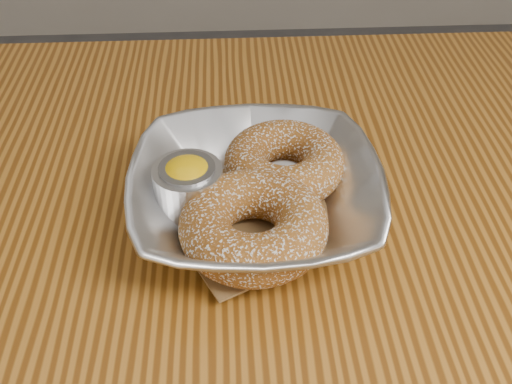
{
  "coord_description": "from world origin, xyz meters",
  "views": [
    {
      "loc": [
        0.01,
        -0.32,
        1.1
      ],
      "look_at": [
        0.03,
        0.06,
        0.78
      ],
      "focal_mm": 42.0,
      "sensor_mm": 36.0,
      "label": 1
    }
  ],
  "objects_px": {
    "donut_back": "(284,162)",
    "ramekin": "(189,187)",
    "table": "(227,344)",
    "donut_front": "(253,225)",
    "serving_bowl": "(256,196)"
  },
  "relations": [
    {
      "from": "donut_back",
      "to": "ramekin",
      "type": "xyz_separation_m",
      "value": [
        -0.08,
        -0.04,
        0.01
      ]
    },
    {
      "from": "table",
      "to": "donut_back",
      "type": "xyz_separation_m",
      "value": [
        0.06,
        0.1,
        0.13
      ]
    },
    {
      "from": "ramekin",
      "to": "donut_front",
      "type": "bearing_deg",
      "value": -40.43
    },
    {
      "from": "donut_front",
      "to": "ramekin",
      "type": "xyz_separation_m",
      "value": [
        -0.05,
        0.04,
        0.0
      ]
    },
    {
      "from": "serving_bowl",
      "to": "table",
      "type": "bearing_deg",
      "value": -117.03
    },
    {
      "from": "serving_bowl",
      "to": "donut_front",
      "type": "bearing_deg",
      "value": -95.82
    },
    {
      "from": "donut_back",
      "to": "donut_front",
      "type": "height_order",
      "value": "donut_front"
    },
    {
      "from": "donut_front",
      "to": "donut_back",
      "type": "bearing_deg",
      "value": 68.92
    },
    {
      "from": "serving_bowl",
      "to": "donut_back",
      "type": "bearing_deg",
      "value": 56.16
    },
    {
      "from": "table",
      "to": "ramekin",
      "type": "height_order",
      "value": "ramekin"
    },
    {
      "from": "table",
      "to": "ramekin",
      "type": "distance_m",
      "value": 0.15
    },
    {
      "from": "serving_bowl",
      "to": "ramekin",
      "type": "distance_m",
      "value": 0.06
    },
    {
      "from": "donut_back",
      "to": "ramekin",
      "type": "bearing_deg",
      "value": -155.89
    },
    {
      "from": "serving_bowl",
      "to": "donut_back",
      "type": "xyz_separation_m",
      "value": [
        0.03,
        0.04,
        0.0
      ]
    },
    {
      "from": "serving_bowl",
      "to": "donut_front",
      "type": "relative_size",
      "value": 1.8
    }
  ]
}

